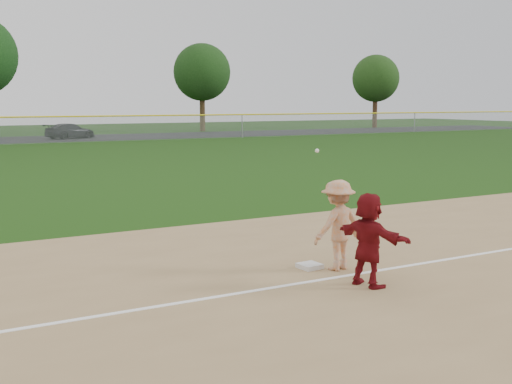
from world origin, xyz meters
TOP-DOWN VIEW (x-y plane):
  - ground at (0.00, 0.00)m, footprint 160.00×160.00m
  - foul_line at (0.00, -0.80)m, footprint 60.00×0.10m
  - first_base at (0.31, -0.02)m, footprint 0.42×0.42m
  - base_runner at (0.52, -1.46)m, footprint 0.75×1.55m
  - car_right at (6.44, 45.57)m, footprint 4.74×3.41m
  - first_base_play at (0.71, -0.33)m, footprint 1.17×0.79m
  - tree_3 at (22.00, 52.80)m, footprint 6.00×6.00m
  - tree_4 at (44.00, 51.20)m, footprint 5.60×5.60m

SIDE VIEW (x-z plane):
  - ground at x=0.00m, z-range 0.00..0.00m
  - foul_line at x=0.00m, z-range 0.02..0.03m
  - first_base at x=0.31m, z-range 0.02..0.11m
  - car_right at x=6.44m, z-range 0.01..1.28m
  - base_runner at x=0.52m, z-range 0.02..1.62m
  - first_base_play at x=0.71m, z-range -0.27..1.99m
  - tree_4 at x=44.00m, z-range 1.51..10.18m
  - tree_3 at x=22.00m, z-range 1.57..10.76m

